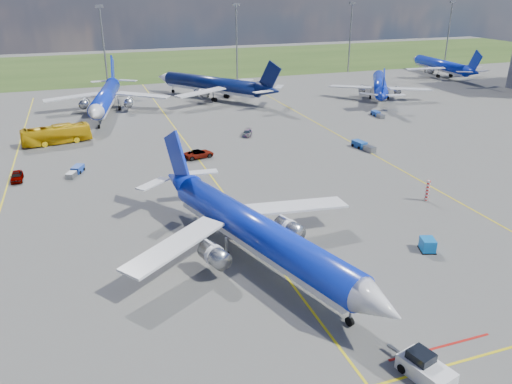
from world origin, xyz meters
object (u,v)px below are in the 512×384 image
object	(u,v)px
service_car_a	(17,176)
main_airliner	(258,262)
bg_jet_ene	(440,76)
uld_container	(428,245)
pushback_tug	(425,368)
bg_jet_n	(212,99)
service_car_c	(247,133)
bg_jet_nnw	(107,113)
baggage_tug_w	(363,146)
baggage_tug_e	(377,114)
apron_bus	(56,135)
service_car_b	(199,154)
warning_post	(427,191)
baggage_tug_c	(76,171)
bg_jet_ne	(379,97)

from	to	relation	value
service_car_a	main_airliner	bearing A→B (deg)	-53.70
bg_jet_ene	uld_container	bearing A→B (deg)	56.18
service_car_a	pushback_tug	bearing A→B (deg)	-60.10
bg_jet_n	service_car_c	bearing A→B (deg)	49.96
bg_jet_ene	service_car_a	distance (m)	136.31
main_airliner	service_car_a	distance (m)	44.40
service_car_a	bg_jet_nnw	bearing A→B (deg)	67.35
service_car_c	baggage_tug_w	xyz separation A→B (m)	(17.40, -15.14, -0.02)
uld_container	baggage_tug_e	world-z (taller)	uld_container
apron_bus	service_car_c	size ratio (longest dim) A/B	3.14
apron_bus	service_car_b	size ratio (longest dim) A/B	2.40
main_airliner	service_car_c	world-z (taller)	main_airliner
warning_post	bg_jet_ene	size ratio (longest dim) A/B	0.08
bg_jet_ene	baggage_tug_c	size ratio (longest dim) A/B	7.83
baggage_tug_w	baggage_tug_c	xyz separation A→B (m)	(-50.08, 3.48, -0.07)
bg_jet_n	apron_bus	distance (m)	48.12
main_airliner	service_car_c	bearing A→B (deg)	55.68
baggage_tug_c	baggage_tug_w	bearing A→B (deg)	19.75
main_airliner	baggage_tug_w	xyz separation A→B (m)	(31.75, 31.96, 0.57)
baggage_tug_w	bg_jet_n	bearing A→B (deg)	96.42
baggage_tug_w	service_car_b	bearing A→B (deg)	160.61
bg_jet_ne	baggage_tug_w	bearing A→B (deg)	85.06
bg_jet_ene	uld_container	distance (m)	124.08
bg_jet_n	bg_jet_ene	xyz separation A→B (m)	(80.02, 9.52, 0.00)
bg_jet_ne	baggage_tug_c	bearing A→B (deg)	54.95
warning_post	bg_jet_ne	xyz separation A→B (m)	(31.54, 62.51, -1.50)
warning_post	apron_bus	world-z (taller)	apron_bus
bg_jet_ene	service_car_c	xyz separation A→B (m)	(-82.30, -45.88, 0.58)
baggage_tug_w	baggage_tug_c	world-z (taller)	baggage_tug_w
bg_jet_nnw	service_car_c	world-z (taller)	bg_jet_nnw
pushback_tug	service_car_c	size ratio (longest dim) A/B	1.50
service_car_c	uld_container	bearing A→B (deg)	-57.76
bg_jet_ne	bg_jet_ene	xyz separation A→B (m)	(37.29, 22.41, 0.00)
apron_bus	service_car_b	world-z (taller)	apron_bus
pushback_tug	service_car_b	bearing A→B (deg)	79.01
baggage_tug_c	baggage_tug_e	bearing A→B (deg)	38.09
service_car_a	baggage_tug_e	xyz separation A→B (m)	(74.35, 16.95, -0.24)
warning_post	baggage_tug_c	world-z (taller)	warning_post
service_car_c	bg_jet_ene	bearing A→B (deg)	56.12
bg_jet_nnw	service_car_a	bearing A→B (deg)	-100.87
warning_post	baggage_tug_w	distance (m)	24.24
bg_jet_ne	baggage_tug_w	world-z (taller)	bg_jet_ne
main_airliner	baggage_tug_c	size ratio (longest dim) A/B	8.37
warning_post	baggage_tug_e	distance (m)	48.41
service_car_a	service_car_c	xyz separation A→B (m)	(41.22, 11.77, -0.14)
bg_jet_nnw	service_car_c	size ratio (longest dim) A/B	10.21
bg_jet_ene	service_car_b	xyz separation A→B (m)	(-94.52, -56.10, 0.73)
service_car_a	apron_bus	bearing A→B (deg)	72.57
apron_bus	baggage_tug_c	distance (m)	18.81
service_car_a	service_car_c	distance (m)	42.86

